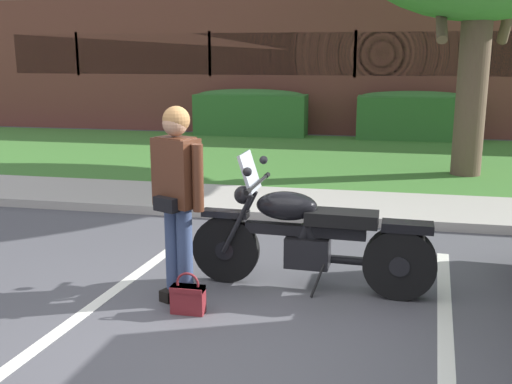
{
  "coord_description": "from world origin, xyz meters",
  "views": [
    {
      "loc": [
        1.1,
        -4.04,
        2.12
      ],
      "look_at": [
        -0.01,
        1.32,
        0.85
      ],
      "focal_mm": 41.77,
      "sensor_mm": 36.0,
      "label": 1
    }
  ],
  "objects_px": {
    "rider_person": "(177,191)",
    "hedge_left": "(251,112)",
    "hedge_center_left": "(415,115)",
    "brick_building": "(362,57)",
    "handbag": "(188,297)",
    "motorcycle": "(319,239)"
  },
  "relations": [
    {
      "from": "rider_person",
      "to": "brick_building",
      "type": "bearing_deg",
      "value": 86.64
    },
    {
      "from": "motorcycle",
      "to": "hedge_center_left",
      "type": "relative_size",
      "value": 0.8
    },
    {
      "from": "handbag",
      "to": "hedge_left",
      "type": "relative_size",
      "value": 0.12
    },
    {
      "from": "hedge_left",
      "to": "hedge_center_left",
      "type": "height_order",
      "value": "same"
    },
    {
      "from": "hedge_center_left",
      "to": "brick_building",
      "type": "distance_m",
      "value": 6.44
    },
    {
      "from": "hedge_center_left",
      "to": "rider_person",
      "type": "bearing_deg",
      "value": -103.44
    },
    {
      "from": "rider_person",
      "to": "hedge_left",
      "type": "relative_size",
      "value": 0.59
    },
    {
      "from": "handbag",
      "to": "brick_building",
      "type": "relative_size",
      "value": 0.02
    },
    {
      "from": "hedge_left",
      "to": "brick_building",
      "type": "distance_m",
      "value": 6.77
    },
    {
      "from": "brick_building",
      "to": "rider_person",
      "type": "bearing_deg",
      "value": -93.36
    },
    {
      "from": "handbag",
      "to": "hedge_left",
      "type": "xyz_separation_m",
      "value": [
        -1.78,
        10.75,
        0.51
      ]
    },
    {
      "from": "rider_person",
      "to": "hedge_left",
      "type": "distance_m",
      "value": 10.63
    },
    {
      "from": "rider_person",
      "to": "handbag",
      "type": "distance_m",
      "value": 0.9
    },
    {
      "from": "motorcycle",
      "to": "hedge_center_left",
      "type": "xyz_separation_m",
      "value": [
        1.34,
        10.02,
        0.16
      ]
    },
    {
      "from": "motorcycle",
      "to": "hedge_left",
      "type": "height_order",
      "value": "motorcycle"
    },
    {
      "from": "motorcycle",
      "to": "rider_person",
      "type": "xyz_separation_m",
      "value": [
        -1.17,
        -0.48,
        0.5
      ]
    },
    {
      "from": "handbag",
      "to": "hedge_left",
      "type": "height_order",
      "value": "hedge_left"
    },
    {
      "from": "rider_person",
      "to": "handbag",
      "type": "xyz_separation_m",
      "value": [
        0.16,
        -0.25,
        -0.85
      ]
    },
    {
      "from": "hedge_center_left",
      "to": "handbag",
      "type": "bearing_deg",
      "value": -102.36
    },
    {
      "from": "motorcycle",
      "to": "rider_person",
      "type": "relative_size",
      "value": 1.32
    },
    {
      "from": "rider_person",
      "to": "hedge_left",
      "type": "xyz_separation_m",
      "value": [
        -1.62,
        10.5,
        -0.34
      ]
    },
    {
      "from": "motorcycle",
      "to": "handbag",
      "type": "xyz_separation_m",
      "value": [
        -1.01,
        -0.73,
        -0.34
      ]
    }
  ]
}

